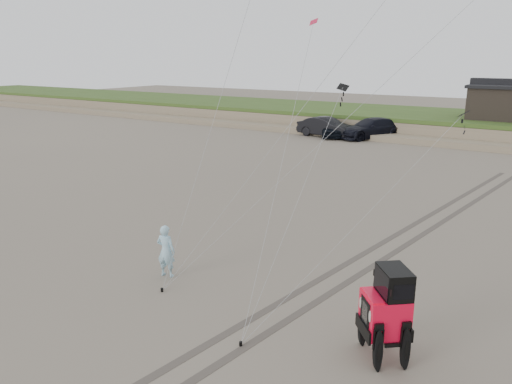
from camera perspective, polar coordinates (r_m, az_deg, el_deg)
ground at (r=14.37m, az=-1.78°, el=-13.60°), size 160.00×160.00×0.00m
dune_ridge at (r=48.73m, az=24.39°, el=6.76°), size 160.00×14.25×1.73m
cabin at (r=47.74m, az=27.00°, el=9.25°), size 6.40×5.40×3.35m
truck_a at (r=44.75m, az=8.53°, el=7.19°), size 3.64×4.61×1.47m
truck_b at (r=44.74m, az=8.02°, el=7.36°), size 5.36×2.42×1.71m
truck_c at (r=44.45m, az=13.02°, el=7.10°), size 5.38×6.40×1.76m
jeep at (r=12.47m, az=14.43°, el=-14.22°), size 5.05×4.72×1.81m
man at (r=16.43m, az=-10.25°, el=-6.64°), size 0.71×0.54×1.74m
stake_main at (r=15.73m, az=-10.70°, el=-10.94°), size 0.08×0.08×0.12m
stake_aux at (r=12.91m, az=-1.76°, el=-16.95°), size 0.08×0.08×0.12m
tire_tracks at (r=20.26m, az=16.11°, el=-5.34°), size 5.22×29.74×0.01m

